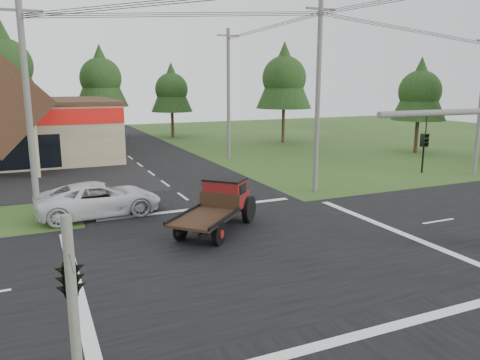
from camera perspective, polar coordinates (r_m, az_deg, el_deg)
ground at (r=19.26m, az=1.94°, el=-8.64°), size 120.00×120.00×0.00m
road_ns at (r=19.26m, az=1.94°, el=-8.62°), size 12.00×120.00×0.02m
road_ew at (r=19.26m, az=1.94°, el=-8.61°), size 120.00×12.00×0.02m
traffic_signal_corner at (r=9.46m, az=-20.17°, el=-8.86°), size 0.53×2.48×4.40m
utility_pole_nw at (r=24.24m, az=-24.38°, el=7.61°), size 2.00×0.30×10.50m
utility_pole_ne at (r=28.99m, az=9.47°, el=10.03°), size 2.00×0.30×11.50m
utility_pole_n at (r=41.40m, az=-1.41°, el=10.49°), size 2.00×0.30×11.20m
tree_row_c at (r=57.27m, az=-26.78°, el=12.63°), size 7.28×7.28×13.13m
tree_row_d at (r=58.74m, az=-16.64°, el=12.02°), size 6.16×6.16×11.11m
tree_row_e at (r=58.42m, az=-8.35°, el=11.07°), size 5.04×5.04×9.09m
tree_side_ne at (r=52.98m, az=5.41°, el=12.52°), size 6.16×6.16×11.11m
tree_side_e_near at (r=48.18m, az=21.10°, el=10.26°), size 5.04×5.04×9.09m
antique_flatbed_truck at (r=21.33m, az=-3.04°, el=-3.33°), size 5.45×5.39×2.32m
white_pickup at (r=25.03m, az=-16.79°, el=-2.23°), size 6.36×3.20×1.73m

